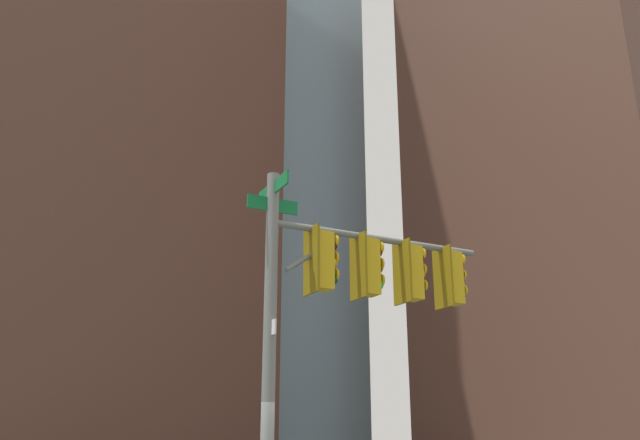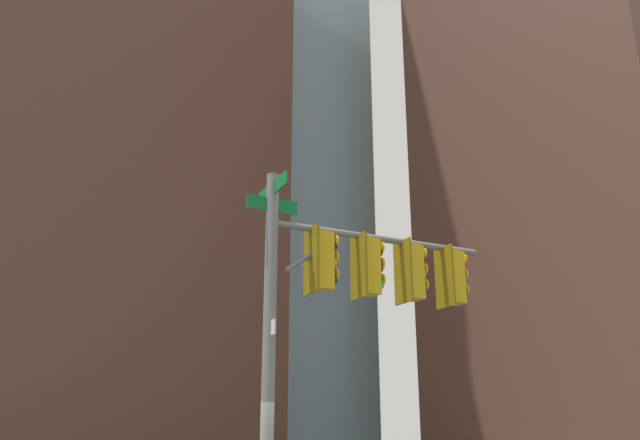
{
  "view_description": "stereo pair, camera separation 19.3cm",
  "coord_description": "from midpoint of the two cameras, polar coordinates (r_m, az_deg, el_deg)",
  "views": [
    {
      "loc": [
        -6.59,
        -7.98,
        2.0
      ],
      "look_at": [
        1.34,
        -0.5,
        5.59
      ],
      "focal_mm": 36.96,
      "sensor_mm": 36.0,
      "label": 1
    },
    {
      "loc": [
        -6.46,
        -8.12,
        2.0
      ],
      "look_at": [
        1.34,
        -0.5,
        5.59
      ],
      "focal_mm": 36.96,
      "sensor_mm": 36.0,
      "label": 2
    }
  ],
  "objects": [
    {
      "name": "signal_pole_assembly",
      "position": [
        11.51,
        2.79,
        -5.98
      ],
      "size": [
        4.47,
        2.04,
        6.27
      ],
      "rotation": [
        0.0,
        0.0,
        5.95
      ],
      "color": "slate",
      "rests_on": "ground_plane"
    },
    {
      "name": "building_brick_nearside",
      "position": [
        44.17,
        -20.71,
        11.43
      ],
      "size": [
        20.3,
        16.53,
        45.98
      ],
      "primitive_type": "cube",
      "color": "brown",
      "rests_on": "ground_plane"
    },
    {
      "name": "building_brick_midblock",
      "position": [
        48.53,
        20.73,
        3.8
      ],
      "size": [
        18.94,
        14.91,
        38.45
      ],
      "primitive_type": "cube",
      "color": "brown",
      "rests_on": "ground_plane"
    },
    {
      "name": "building_glass_tower",
      "position": [
        58.79,
        -13.53,
        15.1
      ],
      "size": [
        22.52,
        24.73,
        67.64
      ],
      "primitive_type": "cube",
      "color": "#8CB2C6",
      "rests_on": "ground_plane"
    }
  ]
}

